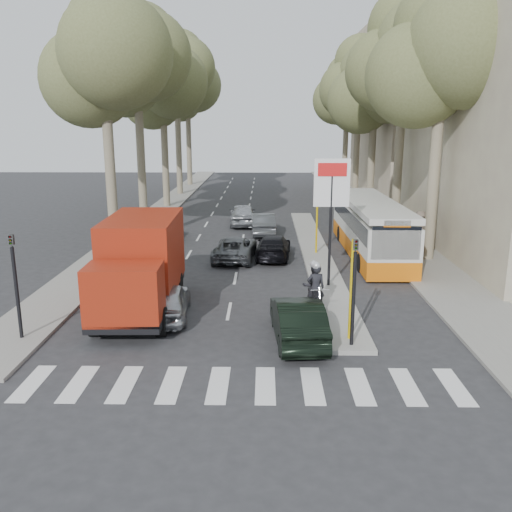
{
  "coord_description": "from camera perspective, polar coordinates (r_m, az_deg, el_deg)",
  "views": [
    {
      "loc": [
        0.47,
        -17.66,
        7.09
      ],
      "look_at": [
        0.1,
        4.36,
        1.6
      ],
      "focal_mm": 38.0,
      "sensor_mm": 36.0,
      "label": 1
    }
  ],
  "objects": [
    {
      "name": "median_left",
      "position": [
        46.97,
        -9.47,
        5.2
      ],
      "size": [
        2.4,
        64.0,
        0.12
      ],
      "primitive_type": "cube",
      "color": "gray",
      "rests_on": "ground"
    },
    {
      "name": "tree_r_e",
      "position": [
        60.5,
        9.72,
        16.93
      ],
      "size": [
        7.4,
        7.2,
        14.1
      ],
      "color": "#6B604C",
      "rests_on": "ground"
    },
    {
      "name": "traffic_light_island",
      "position": [
        17.03,
        10.33,
        -1.92
      ],
      "size": [
        0.16,
        0.41,
        3.6
      ],
      "color": "black",
      "rests_on": "ground"
    },
    {
      "name": "queue_car_a",
      "position": [
        28.46,
        -2.22,
        0.83
      ],
      "size": [
        2.32,
        4.52,
        1.22
      ],
      "primitive_type": "imported",
      "rotation": [
        0.0,
        0.0,
        3.07
      ],
      "color": "#4B4E52",
      "rests_on": "ground"
    },
    {
      "name": "sidewalk_right",
      "position": [
        43.99,
        11.65,
        4.51
      ],
      "size": [
        3.2,
        70.0,
        0.12
      ],
      "primitive_type": "cube",
      "color": "gray",
      "rests_on": "ground"
    },
    {
      "name": "traffic_light_left",
      "position": [
        19.08,
        -24.1,
        -1.22
      ],
      "size": [
        0.16,
        0.41,
        3.6
      ],
      "color": "black",
      "rests_on": "ground"
    },
    {
      "name": "tree_r_c",
      "position": [
        44.67,
        12.57,
        17.02
      ],
      "size": [
        7.4,
        7.2,
        13.32
      ],
      "color": "#6B604C",
      "rests_on": "ground"
    },
    {
      "name": "tree_l_c",
      "position": [
        46.6,
        -9.66,
        17.44
      ],
      "size": [
        7.4,
        7.2,
        13.71
      ],
      "color": "#6B604C",
      "rests_on": "ground"
    },
    {
      "name": "tree_l_a",
      "position": [
        31.09,
        -15.52,
        19.6
      ],
      "size": [
        7.4,
        7.2,
        14.1
      ],
      "color": "#6B604C",
      "rests_on": "ground"
    },
    {
      "name": "queue_car_b",
      "position": [
        28.8,
        1.84,
        1.0
      ],
      "size": [
        2.04,
        4.36,
        1.23
      ],
      "primitive_type": "imported",
      "rotation": [
        0.0,
        0.0,
        3.07
      ],
      "color": "black",
      "rests_on": "ground"
    },
    {
      "name": "building_far",
      "position": [
        53.81,
        17.76,
        14.33
      ],
      "size": [
        11.0,
        20.0,
        16.0
      ],
      "primitive_type": "cube",
      "color": "#B7A88E",
      "rests_on": "ground"
    },
    {
      "name": "dark_hatchback",
      "position": [
        18.09,
        4.41,
        -6.68
      ],
      "size": [
        1.84,
        4.44,
        1.43
      ],
      "primitive_type": "imported",
      "rotation": [
        0.0,
        0.0,
        3.22
      ],
      "color": "black",
      "rests_on": "ground"
    },
    {
      "name": "tree_l_d",
      "position": [
        54.61,
        -8.26,
        18.77
      ],
      "size": [
        7.4,
        7.2,
        15.66
      ],
      "color": "#6B604C",
      "rests_on": "ground"
    },
    {
      "name": "ground",
      "position": [
        19.03,
        -0.53,
        -7.87
      ],
      "size": [
        120.0,
        120.0,
        0.0
      ],
      "primitive_type": "plane",
      "color": "#28282B",
      "rests_on": "ground"
    },
    {
      "name": "motorcycle",
      "position": [
        20.76,
        6.19,
        -3.38
      ],
      "size": [
        0.93,
        2.38,
        2.02
      ],
      "rotation": [
        0.0,
        0.0,
        0.11
      ],
      "color": "black",
      "rests_on": "ground"
    },
    {
      "name": "billboard",
      "position": [
        23.08,
        7.91,
        5.43
      ],
      "size": [
        1.5,
        12.1,
        5.6
      ],
      "color": "yellow",
      "rests_on": "ground"
    },
    {
      "name": "tree_l_e",
      "position": [
        62.45,
        -7.12,
        17.24
      ],
      "size": [
        7.4,
        7.2,
        14.49
      ],
      "color": "#6B604C",
      "rests_on": "ground"
    },
    {
      "name": "pedestrian_near",
      "position": [
        30.05,
        15.77,
        1.76
      ],
      "size": [
        0.92,
        1.14,
        1.75
      ],
      "primitive_type": "imported",
      "rotation": [
        0.0,
        0.0,
        2.06
      ],
      "color": "#3D3048",
      "rests_on": "sidewalk_right"
    },
    {
      "name": "tree_r_a",
      "position": [
        29.27,
        19.34,
        19.72
      ],
      "size": [
        7.4,
        7.2,
        14.1
      ],
      "color": "#6B604C",
      "rests_on": "ground"
    },
    {
      "name": "tree_l_b",
      "position": [
        38.91,
        -12.29,
        19.57
      ],
      "size": [
        7.4,
        7.2,
        14.88
      ],
      "color": "#6B604C",
      "rests_on": "ground"
    },
    {
      "name": "queue_car_c",
      "position": [
        37.99,
        -1.41,
        4.39
      ],
      "size": [
        2.05,
        4.53,
        1.51
      ],
      "primitive_type": "imported",
      "rotation": [
        0.0,
        0.0,
        3.2
      ],
      "color": "#A3A7AB",
      "rests_on": "ground"
    },
    {
      "name": "queue_car_d",
      "position": [
        34.92,
        0.75,
        3.42
      ],
      "size": [
        1.65,
        4.21,
        1.36
      ],
      "primitive_type": "imported",
      "rotation": [
        0.0,
        0.0,
        3.19
      ],
      "color": "#505358",
      "rests_on": "ground"
    },
    {
      "name": "silver_hatchback",
      "position": [
        20.3,
        -9.29,
        -4.67
      ],
      "size": [
        1.85,
        3.97,
        1.32
      ],
      "primitive_type": "imported",
      "rotation": [
        0.0,
        0.0,
        3.22
      ],
      "color": "#B0B3B8",
      "rests_on": "ground"
    },
    {
      "name": "traffic_island",
      "position": [
        29.63,
        6.33,
        0.23
      ],
      "size": [
        1.5,
        26.0,
        0.16
      ],
      "primitive_type": "cube",
      "color": "gray",
      "rests_on": "ground"
    },
    {
      "name": "tree_r_b",
      "position": [
        37.08,
        15.61,
        20.22
      ],
      "size": [
        7.4,
        7.2,
        15.27
      ],
      "color": "#6B604C",
      "rests_on": "ground"
    },
    {
      "name": "pedestrian_far",
      "position": [
        32.71,
        16.86,
        2.86
      ],
      "size": [
        1.4,
        1.09,
        1.98
      ],
      "primitive_type": "imported",
      "rotation": [
        0.0,
        0.0,
        3.62
      ],
      "color": "#6A5D4F",
      "rests_on": "sidewalk_right"
    },
    {
      "name": "city_bus",
      "position": [
        30.05,
        11.96,
        3.1
      ],
      "size": [
        2.57,
        11.32,
        2.98
      ],
      "rotation": [
        0.0,
        0.0,
        0.01
      ],
      "color": "orange",
      "rests_on": "ground"
    },
    {
      "name": "red_truck",
      "position": [
        20.81,
        -12.05,
        -0.81
      ],
      "size": [
        2.72,
        6.75,
        3.56
      ],
      "rotation": [
        0.0,
        0.0,
        0.03
      ],
      "color": "black",
      "rests_on": "ground"
    },
    {
      "name": "queue_car_e",
      "position": [
        33.53,
        -9.74,
        2.63
      ],
      "size": [
        1.78,
        4.18,
        1.2
      ],
      "primitive_type": "imported",
      "rotation": [
        0.0,
        0.0,
        3.12
      ],
      "color": "black",
      "rests_on": "ground"
    },
    {
      "name": "tree_r_d",
      "position": [
        52.64,
        10.99,
        18.09
      ],
      "size": [
        7.4,
        7.2,
        14.88
      ],
      "color": "#6B604C",
      "rests_on": "ground"
    }
  ]
}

